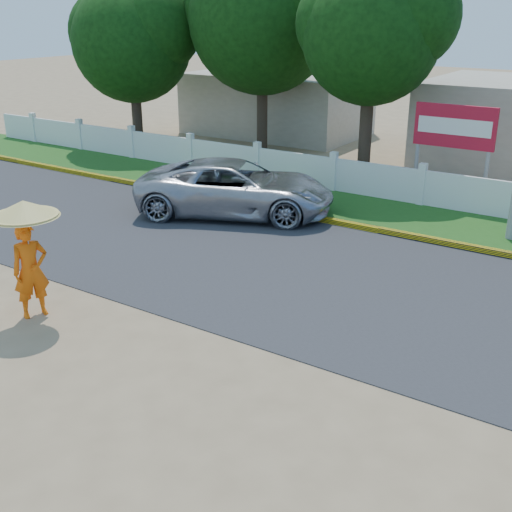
{
  "coord_description": "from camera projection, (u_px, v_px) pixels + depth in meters",
  "views": [
    {
      "loc": [
        6.21,
        -7.45,
        5.7
      ],
      "look_at": [
        0.0,
        2.0,
        1.3
      ],
      "focal_mm": 45.0,
      "sensor_mm": 36.0,
      "label": 1
    }
  ],
  "objects": [
    {
      "name": "ground",
      "position": [
        192.0,
        361.0,
        11.05
      ],
      "size": [
        120.0,
        120.0,
        0.0
      ],
      "primitive_type": "plane",
      "color": "#9E8460",
      "rests_on": "ground"
    },
    {
      "name": "road",
      "position": [
        316.0,
        276.0,
        14.55
      ],
      "size": [
        60.0,
        7.0,
        0.02
      ],
      "primitive_type": "cube",
      "color": "#38383A",
      "rests_on": "ground"
    },
    {
      "name": "grass_verge",
      "position": [
        402.0,
        216.0,
        18.63
      ],
      "size": [
        60.0,
        3.5,
        0.03
      ],
      "primitive_type": "cube",
      "color": "#2D601E",
      "rests_on": "ground"
    },
    {
      "name": "curb",
      "position": [
        379.0,
        230.0,
        17.29
      ],
      "size": [
        40.0,
        0.18,
        0.16
      ],
      "primitive_type": "cube",
      "color": "yellow",
      "rests_on": "ground"
    },
    {
      "name": "fence",
      "position": [
        421.0,
        188.0,
        19.57
      ],
      "size": [
        40.0,
        0.1,
        1.1
      ],
      "primitive_type": "cube",
      "color": "silver",
      "rests_on": "ground"
    },
    {
      "name": "building_far",
      "position": [
        277.0,
        104.0,
        30.45
      ],
      "size": [
        8.0,
        5.0,
        2.8
      ],
      "primitive_type": "cube",
      "color": "#B7AD99",
      "rests_on": "ground"
    },
    {
      "name": "vehicle",
      "position": [
        236.0,
        188.0,
        18.62
      ],
      "size": [
        6.25,
        4.68,
        1.58
      ],
      "primitive_type": "imported",
      "rotation": [
        0.0,
        0.0,
        1.98
      ],
      "color": "#A7A9AF",
      "rests_on": "ground"
    },
    {
      "name": "monk_with_parasol",
      "position": [
        27.0,
        242.0,
        12.15
      ],
      "size": [
        1.3,
        1.3,
        2.36
      ],
      "color": "#E85C0C",
      "rests_on": "ground"
    },
    {
      "name": "billboard",
      "position": [
        454.0,
        132.0,
        19.6
      ],
      "size": [
        2.5,
        0.13,
        2.95
      ],
      "color": "gray",
      "rests_on": "ground"
    }
  ]
}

